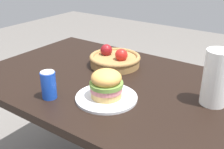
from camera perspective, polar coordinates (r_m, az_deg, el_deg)
dining_table at (r=1.44m, az=0.00°, el=-4.84°), size 1.40×0.90×0.75m
plate at (r=1.22m, az=-1.17°, el=-4.81°), size 0.27×0.27×0.01m
sandwich at (r=1.19m, az=-1.19°, el=-1.93°), size 0.15×0.15×0.13m
soda_can at (r=1.23m, az=-13.04°, el=-2.12°), size 0.07×0.07×0.13m
fruit_basket at (r=1.56m, az=0.58°, el=3.21°), size 0.29×0.29×0.11m
paper_towel_roll at (r=1.21m, az=20.87°, el=-0.67°), size 0.11×0.11×0.24m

